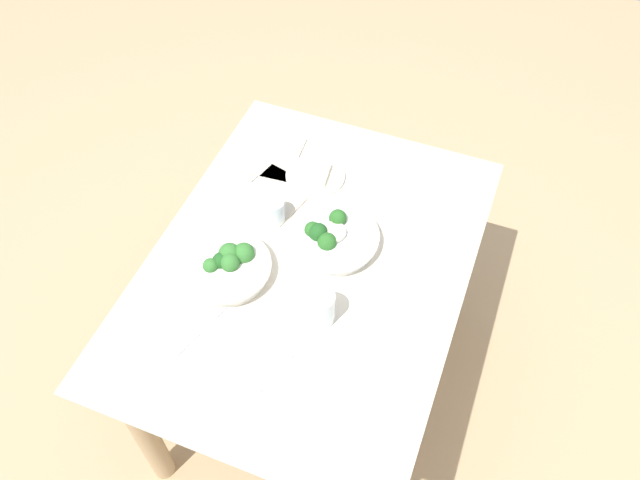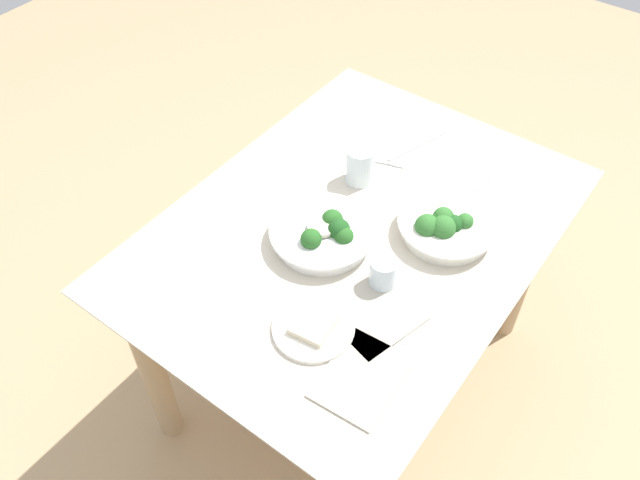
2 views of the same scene
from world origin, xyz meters
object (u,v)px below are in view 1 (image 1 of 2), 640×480
(fork_by_near_bowl, at_px, (296,346))
(table_knife_right, at_px, (202,330))
(bread_side_plate, at_px, (315,175))
(fork_by_far_bowl, at_px, (263,171))
(water_glass_center, at_px, (274,210))
(napkin_folded_upper, at_px, (276,194))
(water_glass_side, at_px, (320,308))
(broccoli_bowl_near, at_px, (331,238))
(table_knife_left, at_px, (267,382))
(napkin_folded_lower, at_px, (275,156))
(broccoli_bowl_far, at_px, (228,266))

(fork_by_near_bowl, xyz_separation_m, table_knife_right, (-0.04, 0.24, -0.00))
(bread_side_plate, height_order, fork_by_far_bowl, bread_side_plate)
(bread_side_plate, bearing_deg, water_glass_center, 165.88)
(water_glass_center, relative_size, table_knife_right, 0.43)
(napkin_folded_upper, bearing_deg, fork_by_near_bowl, -150.81)
(water_glass_side, height_order, table_knife_right, water_glass_side)
(broccoli_bowl_near, xyz_separation_m, water_glass_side, (-0.24, -0.06, 0.02))
(water_glass_center, relative_size, table_knife_left, 0.36)
(broccoli_bowl_near, height_order, water_glass_center, broccoli_bowl_near)
(water_glass_center, bearing_deg, water_glass_side, -137.20)
(fork_by_near_bowl, bearing_deg, water_glass_center, -79.49)
(broccoli_bowl_near, distance_m, napkin_folded_lower, 0.40)
(fork_by_near_bowl, bearing_deg, broccoli_bowl_near, -105.06)
(fork_by_far_bowl, xyz_separation_m, table_knife_right, (-0.58, -0.09, -0.00))
(table_knife_right, bearing_deg, napkin_folded_lower, -155.87)
(bread_side_plate, distance_m, water_glass_center, 0.21)
(broccoli_bowl_far, bearing_deg, fork_by_near_bowl, -119.16)
(broccoli_bowl_far, xyz_separation_m, bread_side_plate, (0.42, -0.09, -0.02))
(broccoli_bowl_far, distance_m, table_knife_right, 0.19)
(broccoli_bowl_far, xyz_separation_m, fork_by_near_bowl, (-0.15, -0.26, -0.03))
(water_glass_center, xyz_separation_m, fork_by_far_bowl, (0.17, 0.11, -0.04))
(broccoli_bowl_far, distance_m, table_knife_left, 0.35)
(water_glass_side, bearing_deg, table_knife_left, 165.96)
(water_glass_center, distance_m, fork_by_far_bowl, 0.20)
(bread_side_plate, height_order, napkin_folded_lower, bread_side_plate)
(water_glass_center, distance_m, napkin_folded_upper, 0.10)
(broccoli_bowl_near, xyz_separation_m, table_knife_left, (-0.46, -0.01, -0.03))
(water_glass_side, height_order, fork_by_near_bowl, water_glass_side)
(bread_side_plate, relative_size, napkin_folded_lower, 0.92)
(water_glass_center, distance_m, water_glass_side, 0.37)
(fork_by_near_bowl, xyz_separation_m, napkin_folded_lower, (0.61, 0.32, 0.00))
(bread_side_plate, height_order, water_glass_side, water_glass_side)
(fork_by_near_bowl, xyz_separation_m, table_knife_left, (-0.12, 0.03, -0.00))
(broccoli_bowl_far, relative_size, fork_by_far_bowl, 2.32)
(table_knife_left, relative_size, table_knife_right, 1.17)
(broccoli_bowl_far, xyz_separation_m, table_knife_left, (-0.26, -0.23, -0.03))
(fork_by_near_bowl, distance_m, table_knife_left, 0.12)
(broccoli_bowl_near, bearing_deg, napkin_folded_upper, 62.85)
(bread_side_plate, xyz_separation_m, fork_by_far_bowl, (-0.03, 0.16, -0.01))
(fork_by_far_bowl, relative_size, fork_by_near_bowl, 1.08)
(water_glass_center, distance_m, table_knife_right, 0.42)
(table_knife_left, bearing_deg, fork_by_near_bowl, 4.30)
(broccoli_bowl_near, distance_m, fork_by_far_bowl, 0.36)
(fork_by_far_bowl, height_order, napkin_folded_lower, napkin_folded_lower)
(broccoli_bowl_far, relative_size, napkin_folded_upper, 1.32)
(napkin_folded_upper, bearing_deg, napkin_folded_lower, 24.84)
(fork_by_far_bowl, xyz_separation_m, table_knife_left, (-0.65, -0.31, -0.00))
(napkin_folded_lower, bearing_deg, broccoli_bowl_near, -132.12)
(bread_side_plate, xyz_separation_m, fork_by_near_bowl, (-0.57, -0.17, -0.01))
(bread_side_plate, distance_m, table_knife_right, 0.62)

